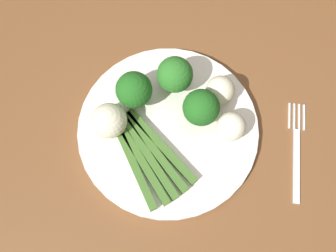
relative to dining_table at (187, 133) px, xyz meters
The scene contains 11 objects.
ground_plane 0.68m from the dining_table, ahead, with size 6.00×6.00×0.02m, color tan.
dining_table is the anchor object (origin of this frame).
plate 0.12m from the dining_table, 136.28° to the right, with size 0.29×0.29×0.01m, color silver.
asparagus_bundle 0.16m from the dining_table, 125.95° to the right, with size 0.14×0.16×0.01m.
broccoli_back 0.18m from the dining_table, behind, with size 0.06×0.06×0.07m.
broccoli_front 0.17m from the dining_table, 128.02° to the left, with size 0.06×0.06×0.07m.
broccoli_back_right 0.16m from the dining_table, 41.12° to the right, with size 0.06×0.06×0.07m.
cauliflower_edge 0.16m from the dining_table, 26.11° to the right, with size 0.04×0.04×0.04m, color silver.
cauliflower_front_left 0.20m from the dining_table, 161.60° to the right, with size 0.05×0.05×0.05m, color beige.
cauliflower_right 0.15m from the dining_table, 33.61° to the left, with size 0.05×0.05×0.05m, color beige.
fork 0.21m from the dining_table, 15.22° to the right, with size 0.03×0.17×0.00m.
Camera 1 is at (-0.02, -0.22, 1.32)m, focal length 37.95 mm.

